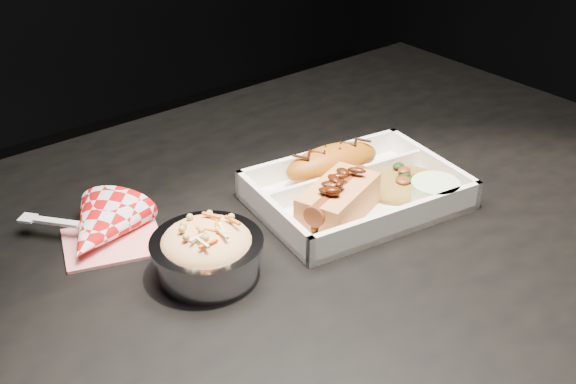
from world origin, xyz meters
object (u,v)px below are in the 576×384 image
(hotdog, at_px, (338,198))
(napkin_fork, at_px, (99,230))
(dining_table, at_px, (297,288))
(foil_coleslaw_cup, at_px, (207,250))
(food_tray, at_px, (356,195))
(fried_pastry, at_px, (332,163))

(hotdog, height_order, napkin_fork, napkin_fork)
(dining_table, height_order, foil_coleslaw_cup, foil_coleslaw_cup)
(food_tray, bearing_deg, napkin_fork, 166.60)
(fried_pastry, distance_m, hotdog, 0.09)
(fried_pastry, relative_size, napkin_fork, 0.87)
(hotdog, relative_size, napkin_fork, 0.79)
(napkin_fork, bearing_deg, foil_coleslaw_cup, -12.27)
(hotdog, height_order, foil_coleslaw_cup, foil_coleslaw_cup)
(food_tray, distance_m, napkin_fork, 0.32)
(foil_coleslaw_cup, bearing_deg, dining_table, 4.29)
(food_tray, bearing_deg, hotdog, -149.23)
(fried_pastry, height_order, foil_coleslaw_cup, foil_coleslaw_cup)
(fried_pastry, distance_m, foil_coleslaw_cup, 0.25)
(dining_table, height_order, napkin_fork, napkin_fork)
(food_tray, relative_size, fried_pastry, 2.01)
(foil_coleslaw_cup, xyz_separation_m, napkin_fork, (-0.06, 0.13, -0.02))
(fried_pastry, bearing_deg, foil_coleslaw_cup, -164.64)
(dining_table, xyz_separation_m, food_tray, (0.10, 0.00, 0.10))
(food_tray, relative_size, hotdog, 2.20)
(food_tray, bearing_deg, fried_pastry, 90.00)
(food_tray, xyz_separation_m, hotdog, (-0.05, -0.02, 0.02))
(hotdog, bearing_deg, dining_table, 138.63)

